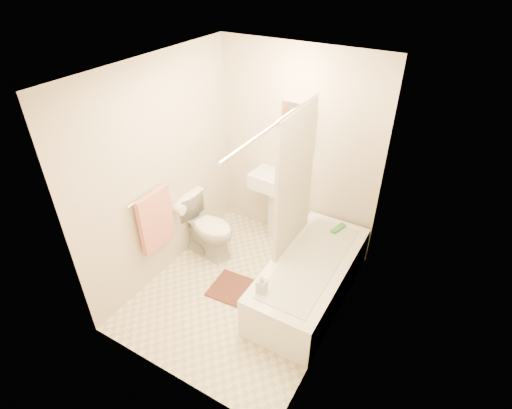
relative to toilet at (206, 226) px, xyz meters
The scene contains 17 objects.
floor 0.91m from the toilet, 25.14° to the right, with size 2.40×2.40×0.00m, color beige.
ceiling 2.19m from the toilet, 25.14° to the right, with size 2.40×2.40×0.00m, color white.
wall_back 1.40m from the toilet, 48.51° to the left, with size 2.00×0.02×2.40m, color beige.
wall_left 0.93m from the toilet, 125.39° to the right, with size 0.02×2.40×2.40m, color beige.
wall_right 1.97m from the toilet, 11.37° to the right, with size 0.02×2.40×2.40m, color beige.
mirror 1.59m from the toilet, 47.83° to the left, with size 0.40×0.03×0.55m, color white.
curtain_rod 1.95m from the toilet, 13.49° to the right, with size 0.03×0.03×1.70m, color silver.
shower_curtain 1.36m from the toilet, ahead, with size 0.04×0.80×1.55m, color silver.
towel_bar 0.97m from the toilet, 109.23° to the right, with size 0.02×0.02×0.60m, color silver.
towel 0.75m from the toilet, 106.65° to the right, with size 0.06×0.45×0.66m, color #CC7266.
toilet_paper 0.44m from the toilet, 127.81° to the right, with size 0.12×0.12×0.11m, color white.
toilet is the anchor object (origin of this frame).
sink 0.90m from the toilet, 52.84° to the left, with size 0.51×0.41×1.00m, color white, non-canonical shape.
bathtub 1.39m from the toilet, ahead, with size 0.74×1.69×0.47m, color white, non-canonical shape.
bath_mat 0.87m from the toilet, 30.00° to the right, with size 0.59×0.45×0.02m, color #4A2119.
soap_bottle 1.34m from the toilet, 30.45° to the right, with size 0.09×0.09×0.20m, color white.
scrub_brush 1.55m from the toilet, 22.66° to the left, with size 0.06×0.22×0.04m, color green.
Camera 1 is at (1.70, -2.66, 3.24)m, focal length 28.00 mm.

